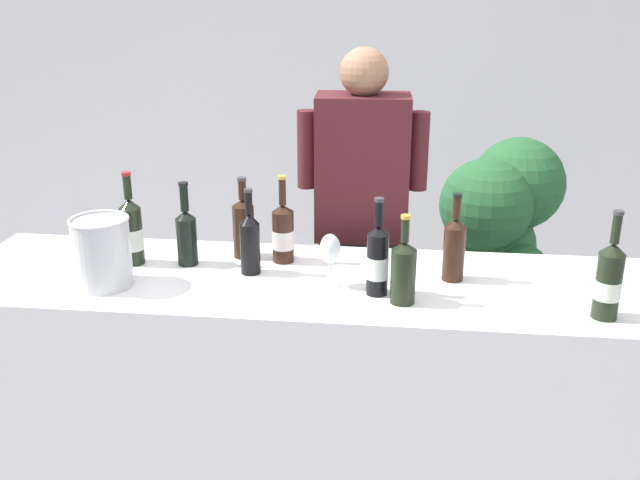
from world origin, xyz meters
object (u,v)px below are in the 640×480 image
Objects in this scene: wine_bottle_2 at (378,260)px; potted_shrub at (499,228)px; wine_bottle_7 at (403,270)px; wine_bottle_1 at (243,226)px; wine_bottle_8 at (250,241)px; ice_bucket at (102,252)px; wine_bottle_5 at (187,234)px; wine_bottle_0 at (609,280)px; person_server at (360,254)px; wine_bottle_3 at (132,231)px; wine_glass at (330,251)px; wine_bottle_6 at (454,247)px; wine_bottle_4 at (283,233)px.

potted_shrub is (0.56, 1.20, -0.28)m from wine_bottle_2.
wine_bottle_7 reaches higher than potted_shrub.
wine_bottle_8 is at bearing -69.89° from wine_bottle_1.
wine_bottle_5 is at bearing 44.43° from ice_bucket.
wine_bottle_0 is at bearing -82.83° from potted_shrub.
wine_bottle_1 is at bearing -136.19° from person_server.
wine_bottle_3 is 0.22m from ice_bucket.
person_server reaches higher than wine_bottle_3.
potted_shrub is (0.48, 1.26, -0.27)m from wine_bottle_7.
wine_bottle_2 is at bearing -115.17° from potted_shrub.
wine_bottle_7 is 0.28m from wine_glass.
wine_bottle_1 is at bearing 169.98° from wine_bottle_6.
wine_bottle_4 reaches higher than wine_glass.
wine_bottle_7 is at bearing -129.43° from wine_bottle_6.
wine_bottle_0 is 1.06× the size of wine_bottle_4.
wine_bottle_4 is at bearing -134.80° from potted_shrub.
potted_shrub is (1.49, 1.02, -0.28)m from wine_bottle_3.
wine_bottle_5 is (-1.44, 0.29, -0.01)m from wine_bottle_0.
wine_bottle_7 is (0.45, -0.32, 0.00)m from wine_bottle_4.
wine_bottle_4 reaches higher than ice_bucket.
wine_bottle_2 is 1.78× the size of wine_glass.
wine_bottle_2 is at bearing -82.13° from person_server.
ice_bucket is at bearing -173.76° from wine_glass.
wine_bottle_6 is (0.63, -0.11, 0.01)m from wine_bottle_4.
wine_bottle_7 is 0.96× the size of wine_bottle_8.
wine_bottle_7 reaches higher than ice_bucket.
ice_bucket is (-0.95, -0.04, 0.00)m from wine_bottle_2.
wine_bottle_2 is 1.02× the size of wine_bottle_4.
wine_bottle_6 is at bearing 13.90° from wine_glass.
wine_bottle_8 is 0.18× the size of person_server.
wine_bottle_4 reaches higher than wine_bottle_5.
wine_bottle_5 and wine_bottle_6 have the same top height.
wine_bottle_6 is 1.00× the size of wine_bottle_8.
wine_bottle_5 is at bearing 168.60° from wine_bottle_0.
wine_bottle_4 is 0.66m from ice_bucket.
wine_bottle_4 reaches higher than wine_bottle_1.
person_server reaches higher than ice_bucket.
wine_glass is at bearing -122.38° from potted_shrub.
wine_bottle_5 is at bearing 3.89° from wine_bottle_3.
wine_bottle_1 is at bearing -140.29° from potted_shrub.
wine_bottle_1 is at bearing 145.60° from wine_glass.
wine_bottle_5 is 1.66× the size of wine_glass.
wine_bottle_1 reaches higher than wine_bottle_7.
wine_bottle_1 is at bearing 110.11° from wine_bottle_8.
wine_glass is 0.15× the size of potted_shrub.
wine_bottle_0 is 1.00× the size of wine_bottle_3.
wine_bottle_0 is 0.90m from wine_glass.
ice_bucket is (-1.22, -0.19, 0.00)m from wine_bottle_6.
wine_bottle_6 is (0.26, 0.15, -0.00)m from wine_bottle_2.
wine_bottle_8 reaches higher than wine_bottle_1.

